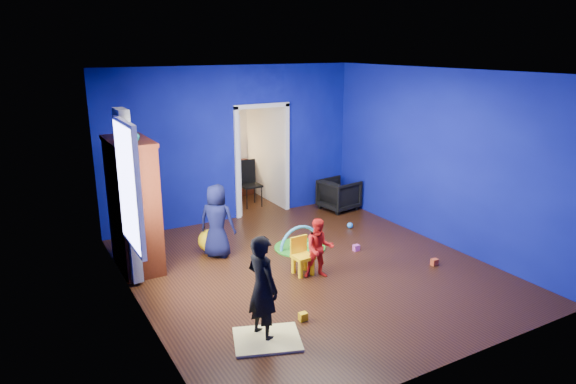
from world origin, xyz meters
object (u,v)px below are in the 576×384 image
vase (132,135)px  tv_armoire (133,205)px  child_navy (217,221)px  crt_tv (136,202)px  armchair (339,194)px  child_black (262,288)px  toddler_red (319,248)px  play_mat (300,247)px  folding_chair (251,185)px  kid_chair (303,258)px  study_desk (232,178)px  hopper_ball (209,241)px

vase → tv_armoire: 1.12m
child_navy → crt_tv: 1.27m
armchair → child_black: bearing=125.8°
toddler_red → play_mat: size_ratio=1.05×
folding_chair → vase: bearing=-141.8°
child_navy → crt_tv: crt_tv is taller
armchair → kid_chair: 3.19m
armchair → vase: vase is taller
vase → tv_armoire: (0.00, 0.30, -1.08)m
armchair → study_desk: bearing=26.2°
vase → folding_chair: vase is taller
child_navy → tv_armoire: tv_armoire is taller
armchair → study_desk: size_ratio=0.79×
armchair → study_desk: study_desk is taller
child_navy → hopper_ball: child_navy is taller
crt_tv → kid_chair: 2.60m
child_black → hopper_ball: child_black is taller
child_black → play_mat: child_black is taller
kid_chair → hopper_ball: bearing=118.4°
child_navy → vase: 1.91m
armchair → tv_armoire: tv_armoire is taller
child_navy → vase: (-1.21, -0.07, 1.47)m
tv_armoire → armchair: bearing=10.7°
play_mat → child_navy: bearing=164.2°
vase → play_mat: bearing=-6.8°
child_navy → play_mat: child_navy is taller
kid_chair → play_mat: (0.47, 0.87, -0.24)m
folding_chair → crt_tv: bearing=-145.4°
armchair → folding_chair: (-1.47, 1.10, 0.14)m
child_navy → toddler_red: (0.98, -1.44, -0.15)m
vase → play_mat: vase is taller
armchair → toddler_red: bearing=130.8°
armchair → hopper_ball: armchair is taller
armchair → crt_tv: (-4.23, -0.81, 0.70)m
toddler_red → folding_chair: (0.62, 3.58, 0.02)m
crt_tv → kid_chair: bearing=-36.4°
armchair → folding_chair: bearing=43.9°
toddler_red → folding_chair: 3.64m
crt_tv → play_mat: bearing=-13.7°
kid_chair → tv_armoire: bearing=141.9°
tv_armoire → crt_tv: 0.06m
armchair → play_mat: 2.28m
child_navy → hopper_ball: size_ratio=3.22×
armchair → vase: (-4.27, -1.11, 1.75)m
child_navy → toddler_red: 1.75m
folding_chair → toddler_red: bearing=-99.8°
toddler_red → hopper_ball: bearing=143.7°
kid_chair → folding_chair: bearing=75.0°
child_black → kid_chair: bearing=-59.1°
armchair → vase: bearing=95.3°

